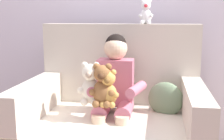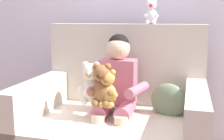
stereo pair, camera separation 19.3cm
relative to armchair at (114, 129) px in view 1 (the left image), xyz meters
The scene contains 7 objects.
armchair is the anchor object (origin of this frame).
seated_child 0.32m from the armchair, 78.27° to the left, with size 0.45×0.39×0.82m.
plush_cream 0.40m from the armchair, 141.52° to the right, with size 0.17×0.14×0.29m.
plush_brown 0.38m from the armchair, 110.80° to the right, with size 0.17×0.14×0.29m.
plush_honey 0.36m from the armchair, 95.92° to the right, with size 0.15×0.12×0.25m.
plush_white_on_backrest 0.93m from the armchair, 58.72° to the left, with size 0.11×0.09×0.19m.
throw_pillow 0.44m from the armchair, 17.77° to the left, with size 0.26×0.12×0.26m, color slate.
Camera 1 is at (0.31, -1.93, 1.15)m, focal length 46.40 mm.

